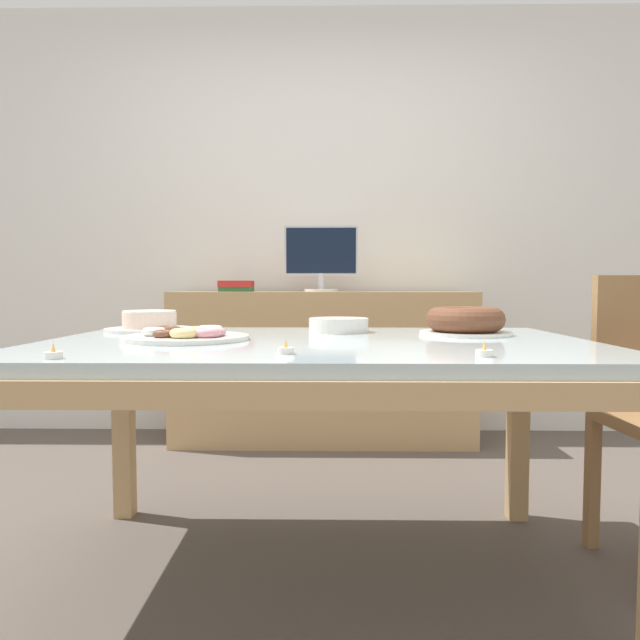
# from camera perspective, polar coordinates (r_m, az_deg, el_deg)

# --- Properties ---
(ground_plane) EXTENTS (12.00, 12.00, 0.00)m
(ground_plane) POSITION_cam_1_polar(r_m,az_deg,el_deg) (1.93, -0.28, -24.53)
(ground_plane) COLOR #564C44
(wall_back) EXTENTS (8.00, 0.10, 2.60)m
(wall_back) POSITION_cam_1_polar(r_m,az_deg,el_deg) (3.62, 0.35, 9.66)
(wall_back) COLOR white
(wall_back) RESTS_ON ground
(dining_table) EXTENTS (1.66, 1.09, 0.74)m
(dining_table) POSITION_cam_1_polar(r_m,az_deg,el_deg) (1.72, -0.29, -4.69)
(dining_table) COLOR silver
(dining_table) RESTS_ON ground
(sideboard) EXTENTS (1.72, 0.44, 0.87)m
(sideboard) POSITION_cam_1_polar(r_m,az_deg,el_deg) (3.33, 0.29, -4.68)
(sideboard) COLOR tan
(sideboard) RESTS_ON ground
(computer_monitor) EXTENTS (0.42, 0.20, 0.38)m
(computer_monitor) POSITION_cam_1_polar(r_m,az_deg,el_deg) (3.30, 0.11, 6.15)
(computer_monitor) COLOR silver
(computer_monitor) RESTS_ON sideboard
(book_stack) EXTENTS (0.19, 0.17, 0.06)m
(book_stack) POSITION_cam_1_polar(r_m,az_deg,el_deg) (3.34, -8.36, 3.38)
(book_stack) COLOR #2D6638
(book_stack) RESTS_ON sideboard
(cake_chocolate_round) EXTENTS (0.31, 0.31, 0.07)m
(cake_chocolate_round) POSITION_cam_1_polar(r_m,az_deg,el_deg) (2.14, -16.67, -0.27)
(cake_chocolate_round) COLOR silver
(cake_chocolate_round) RESTS_ON dining_table
(cake_golden_bundt) EXTENTS (0.30, 0.30, 0.09)m
(cake_golden_bundt) POSITION_cam_1_polar(r_m,az_deg,el_deg) (1.95, 14.32, -0.15)
(cake_golden_bundt) COLOR silver
(cake_golden_bundt) RESTS_ON dining_table
(pastry_platter) EXTENTS (0.38, 0.38, 0.04)m
(pastry_platter) POSITION_cam_1_polar(r_m,az_deg,el_deg) (1.76, -13.17, -1.52)
(pastry_platter) COLOR silver
(pastry_platter) RESTS_ON dining_table
(plate_stack) EXTENTS (0.21, 0.21, 0.05)m
(plate_stack) POSITION_cam_1_polar(r_m,az_deg,el_deg) (2.01, 1.88, -0.51)
(plate_stack) COLOR silver
(plate_stack) RESTS_ON dining_table
(tealight_right_edge) EXTENTS (0.04, 0.04, 0.04)m
(tealight_right_edge) POSITION_cam_1_polar(r_m,az_deg,el_deg) (1.36, 16.11, -3.12)
(tealight_right_edge) COLOR silver
(tealight_right_edge) RESTS_ON dining_table
(tealight_near_cakes) EXTENTS (0.04, 0.04, 0.04)m
(tealight_near_cakes) POSITION_cam_1_polar(r_m,az_deg,el_deg) (1.40, -25.11, -3.12)
(tealight_near_cakes) COLOR silver
(tealight_near_cakes) RESTS_ON dining_table
(tealight_centre) EXTENTS (0.04, 0.04, 0.04)m
(tealight_centre) POSITION_cam_1_polar(r_m,az_deg,el_deg) (1.36, -3.45, -2.99)
(tealight_centre) COLOR silver
(tealight_centre) RESTS_ON dining_table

